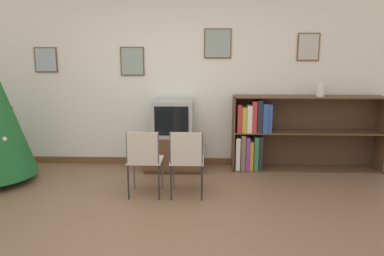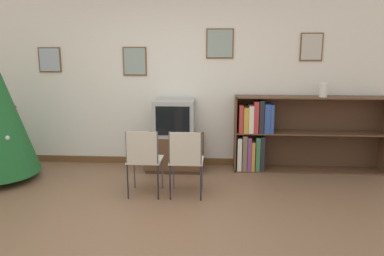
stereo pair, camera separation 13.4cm
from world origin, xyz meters
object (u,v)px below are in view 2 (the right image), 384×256
object	(u,v)px
vase	(323,90)
tv_console	(175,152)
television	(175,118)
folding_chair_left	(144,158)
folding_chair_right	(186,159)
bookshelf	(281,134)

from	to	relation	value
vase	tv_console	bearing A→B (deg)	-179.08
tv_console	vase	distance (m)	2.29
television	folding_chair_left	world-z (taller)	television
television	folding_chair_right	distance (m)	1.13
folding_chair_left	folding_chair_right	size ratio (longest dim) A/B	1.00
folding_chair_left	vase	bearing A→B (deg)	25.19
vase	television	bearing A→B (deg)	-179.01
tv_console	bookshelf	bearing A→B (deg)	3.04
television	folding_chair_left	xyz separation A→B (m)	(-0.25, -1.06, -0.30)
folding_chair_right	folding_chair_left	bearing A→B (deg)	180.00
television	bookshelf	world-z (taller)	bookshelf
folding_chair_right	vase	distance (m)	2.26
folding_chair_left	vase	world-z (taller)	vase
bookshelf	vase	xyz separation A→B (m)	(0.55, -0.05, 0.65)
folding_chair_left	bookshelf	bearing A→B (deg)	32.64
tv_console	folding_chair_right	distance (m)	1.12
bookshelf	tv_console	bearing A→B (deg)	-176.96
folding_chair_right	tv_console	bearing A→B (deg)	103.25
folding_chair_right	television	bearing A→B (deg)	103.28
folding_chair_left	bookshelf	distance (m)	2.13
tv_console	television	xyz separation A→B (m)	(-0.00, -0.00, 0.52)
tv_console	vase	size ratio (longest dim) A/B	4.24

